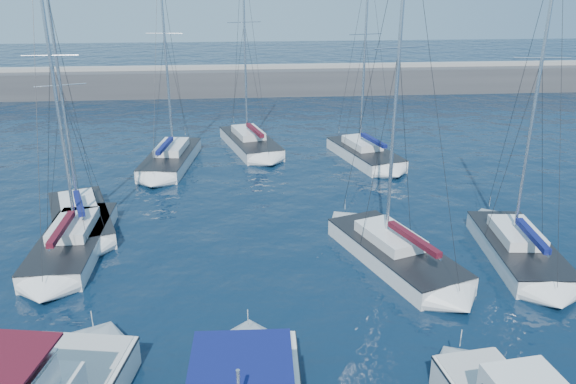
{
  "coord_description": "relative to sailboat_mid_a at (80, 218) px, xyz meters",
  "views": [
    {
      "loc": [
        -1.1,
        -17.87,
        13.77
      ],
      "look_at": [
        1.21,
        9.79,
        3.0
      ],
      "focal_mm": 35.0,
      "sensor_mm": 36.0,
      "label": 1
    }
  ],
  "objects": [
    {
      "name": "sailboat_mid_a",
      "position": [
        0.0,
        0.0,
        0.0
      ],
      "size": [
        5.45,
        8.38,
        12.95
      ],
      "rotation": [
        0.0,
        0.0,
        0.33
      ],
      "color": "white",
      "rests_on": "ground"
    },
    {
      "name": "breakwater",
      "position": [
        10.71,
        38.98,
        0.55
      ],
      "size": [
        160.0,
        6.0,
        4.45
      ],
      "color": "#424244",
      "rests_on": "ground"
    },
    {
      "name": "sailboat_back_b",
      "position": [
        10.22,
        15.02,
        0.03
      ],
      "size": [
        5.38,
        9.34,
        16.46
      ],
      "rotation": [
        0.0,
        0.0,
        0.27
      ],
      "color": "silver",
      "rests_on": "ground"
    },
    {
      "name": "sailboat_mid_d",
      "position": [
        17.17,
        -5.83,
        0.04
      ],
      "size": [
        5.86,
        9.19,
        17.14
      ],
      "rotation": [
        0.0,
        0.0,
        0.34
      ],
      "color": "silver",
      "rests_on": "ground"
    },
    {
      "name": "sailboat_mid_e",
      "position": [
        23.64,
        -5.98,
        0.04
      ],
      "size": [
        3.81,
        8.26,
        16.28
      ],
      "rotation": [
        0.0,
        0.0,
        -0.1
      ],
      "color": "white",
      "rests_on": "ground"
    },
    {
      "name": "sailboat_back_c",
      "position": [
        19.22,
        11.12,
        0.03
      ],
      "size": [
        5.1,
        8.63,
        15.43
      ],
      "rotation": [
        0.0,
        0.0,
        0.27
      ],
      "color": "white",
      "rests_on": "ground"
    },
    {
      "name": "ground",
      "position": [
        10.71,
        -13.02,
        -0.51
      ],
      "size": [
        220.0,
        220.0,
        0.0
      ],
      "primitive_type": "plane",
      "color": "black",
      "rests_on": "ground"
    },
    {
      "name": "sailboat_back_a",
      "position": [
        4.02,
        11.15,
        0.02
      ],
      "size": [
        4.18,
        9.12,
        15.69
      ],
      "rotation": [
        0.0,
        0.0,
        -0.13
      ],
      "color": "white",
      "rests_on": "ground"
    },
    {
      "name": "sailboat_mid_b",
      "position": [
        0.43,
        -3.16,
        0.03
      ],
      "size": [
        3.14,
        8.74,
        16.26
      ],
      "rotation": [
        0.0,
        0.0,
        0.01
      ],
      "color": "silver",
      "rests_on": "ground"
    }
  ]
}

